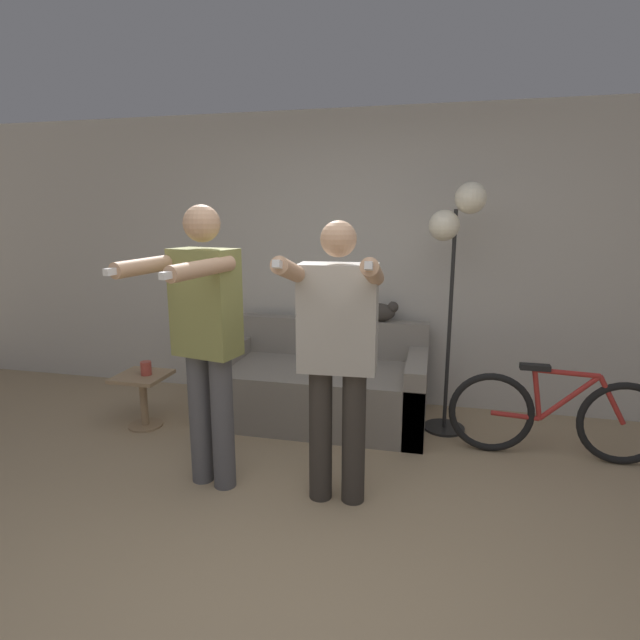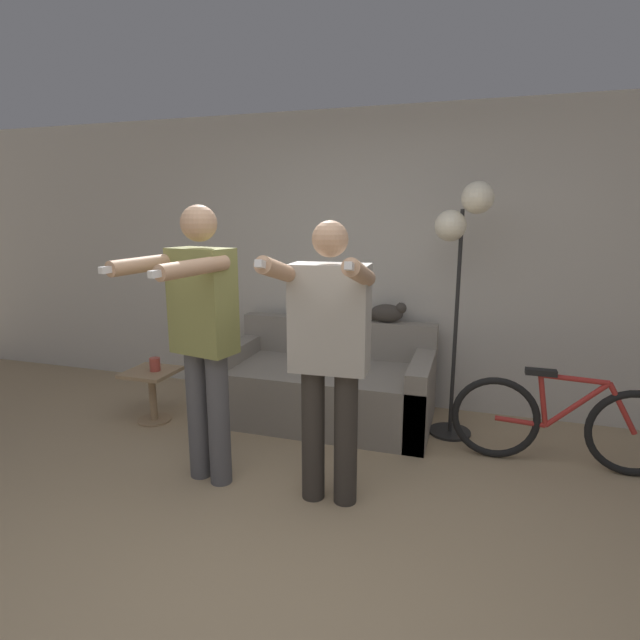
{
  "view_description": "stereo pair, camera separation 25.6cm",
  "coord_description": "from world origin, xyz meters",
  "px_view_note": "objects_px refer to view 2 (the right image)",
  "views": [
    {
      "loc": [
        0.61,
        -1.96,
        1.72
      ],
      "look_at": [
        -0.16,
        1.35,
        0.99
      ],
      "focal_mm": 28.0,
      "sensor_mm": 36.0,
      "label": 1
    },
    {
      "loc": [
        0.86,
        -1.89,
        1.72
      ],
      "look_at": [
        -0.16,
        1.35,
        0.99
      ],
      "focal_mm": 28.0,
      "sensor_mm": 36.0,
      "label": 2
    }
  ],
  "objects_px": {
    "couch": "(326,387)",
    "floor_lamp": "(462,236)",
    "person_left": "(202,329)",
    "side_table": "(152,385)",
    "person_right": "(329,346)",
    "cup": "(155,364)",
    "cat": "(388,313)",
    "bicycle": "(562,423)"
  },
  "relations": [
    {
      "from": "couch",
      "to": "floor_lamp",
      "type": "xyz_separation_m",
      "value": [
        1.04,
        0.01,
        1.28
      ]
    },
    {
      "from": "person_left",
      "to": "side_table",
      "type": "relative_size",
      "value": 3.98
    },
    {
      "from": "person_right",
      "to": "cup",
      "type": "relative_size",
      "value": 15.3
    },
    {
      "from": "cat",
      "to": "side_table",
      "type": "height_order",
      "value": "cat"
    },
    {
      "from": "cat",
      "to": "couch",
      "type": "bearing_deg",
      "value": -142.16
    },
    {
      "from": "person_right",
      "to": "side_table",
      "type": "xyz_separation_m",
      "value": [
        -1.75,
        0.71,
        -0.67
      ]
    },
    {
      "from": "couch",
      "to": "floor_lamp",
      "type": "relative_size",
      "value": 0.91
    },
    {
      "from": "person_left",
      "to": "person_right",
      "type": "distance_m",
      "value": 0.82
    },
    {
      "from": "floor_lamp",
      "to": "cup",
      "type": "xyz_separation_m",
      "value": [
        -2.37,
        -0.49,
        -1.06
      ]
    },
    {
      "from": "side_table",
      "to": "person_left",
      "type": "bearing_deg",
      "value": -37.41
    },
    {
      "from": "cat",
      "to": "cup",
      "type": "distance_m",
      "value": 2.01
    },
    {
      "from": "couch",
      "to": "bicycle",
      "type": "distance_m",
      "value": 1.81
    },
    {
      "from": "person_left",
      "to": "bicycle",
      "type": "relative_size",
      "value": 1.2
    },
    {
      "from": "person_left",
      "to": "bicycle",
      "type": "xyz_separation_m",
      "value": [
        2.23,
        0.89,
        -0.7
      ]
    },
    {
      "from": "bicycle",
      "to": "cup",
      "type": "bearing_deg",
      "value": -176.76
    },
    {
      "from": "floor_lamp",
      "to": "bicycle",
      "type": "height_order",
      "value": "floor_lamp"
    },
    {
      "from": "person_left",
      "to": "floor_lamp",
      "type": "xyz_separation_m",
      "value": [
        1.49,
        1.21,
        0.54
      ]
    },
    {
      "from": "floor_lamp",
      "to": "person_left",
      "type": "bearing_deg",
      "value": -140.84
    },
    {
      "from": "couch",
      "to": "person_right",
      "type": "bearing_deg",
      "value": -72.48
    },
    {
      "from": "side_table",
      "to": "cup",
      "type": "distance_m",
      "value": 0.19
    },
    {
      "from": "person_left",
      "to": "cup",
      "type": "xyz_separation_m",
      "value": [
        -0.89,
        0.71,
        -0.52
      ]
    },
    {
      "from": "person_left",
      "to": "cat",
      "type": "relative_size",
      "value": 4.46
    },
    {
      "from": "cat",
      "to": "cup",
      "type": "xyz_separation_m",
      "value": [
        -1.78,
        -0.84,
        -0.38
      ]
    },
    {
      "from": "person_left",
      "to": "cat",
      "type": "distance_m",
      "value": 1.8
    },
    {
      "from": "couch",
      "to": "person_left",
      "type": "bearing_deg",
      "value": -110.2
    },
    {
      "from": "floor_lamp",
      "to": "side_table",
      "type": "distance_m",
      "value": 2.76
    },
    {
      "from": "floor_lamp",
      "to": "side_table",
      "type": "height_order",
      "value": "floor_lamp"
    },
    {
      "from": "couch",
      "to": "side_table",
      "type": "bearing_deg",
      "value": -160.28
    },
    {
      "from": "couch",
      "to": "person_left",
      "type": "relative_size",
      "value": 1.0
    },
    {
      "from": "cat",
      "to": "cup",
      "type": "bearing_deg",
      "value": -154.83
    },
    {
      "from": "cat",
      "to": "floor_lamp",
      "type": "bearing_deg",
      "value": -30.1
    },
    {
      "from": "floor_lamp",
      "to": "side_table",
      "type": "xyz_separation_m",
      "value": [
        -2.41,
        -0.5,
        -1.24
      ]
    },
    {
      "from": "couch",
      "to": "floor_lamp",
      "type": "distance_m",
      "value": 1.65
    },
    {
      "from": "person_left",
      "to": "side_table",
      "type": "xyz_separation_m",
      "value": [
        -0.93,
        0.71,
        -0.7
      ]
    },
    {
      "from": "person_right",
      "to": "cup",
      "type": "xyz_separation_m",
      "value": [
        -1.71,
        0.71,
        -0.48
      ]
    },
    {
      "from": "person_left",
      "to": "cat",
      "type": "xyz_separation_m",
      "value": [
        0.89,
        1.55,
        -0.14
      ]
    },
    {
      "from": "person_left",
      "to": "floor_lamp",
      "type": "height_order",
      "value": "floor_lamp"
    },
    {
      "from": "person_left",
      "to": "person_right",
      "type": "relative_size",
      "value": 1.05
    },
    {
      "from": "cat",
      "to": "floor_lamp",
      "type": "relative_size",
      "value": 0.2
    },
    {
      "from": "cat",
      "to": "person_left",
      "type": "bearing_deg",
      "value": -119.96
    },
    {
      "from": "cat",
      "to": "floor_lamp",
      "type": "xyz_separation_m",
      "value": [
        0.59,
        -0.34,
        0.67
      ]
    },
    {
      "from": "person_left",
      "to": "floor_lamp",
      "type": "bearing_deg",
      "value": 51.3
    }
  ]
}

